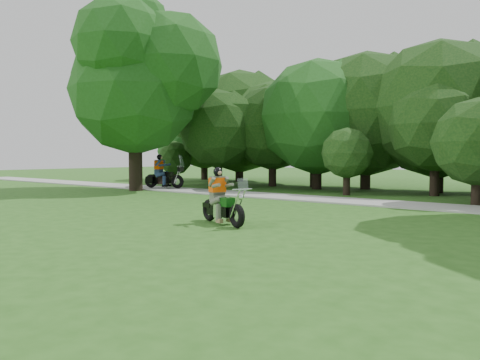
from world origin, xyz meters
The scene contains 6 objects.
ground centered at (0.00, 0.00, 0.00)m, with size 100.00×100.00×0.00m, color #265418.
walkway centered at (0.00, 8.00, 0.03)m, with size 60.00×2.20×0.06m, color gray.
tree_line centered at (1.24, 14.61, 3.67)m, with size 38.84×11.72×7.59m.
big_tree_west centered at (-10.54, 6.85, 5.76)m, with size 8.64×6.56×9.96m.
chopper_motorcycle centered at (0.38, 0.58, 0.54)m, with size 2.00×1.01×1.46m.
touring_motorcycle centered at (-10.29, 8.03, 0.70)m, with size 2.28×1.17×1.77m.
Camera 1 is at (8.31, -8.43, 1.77)m, focal length 35.00 mm.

